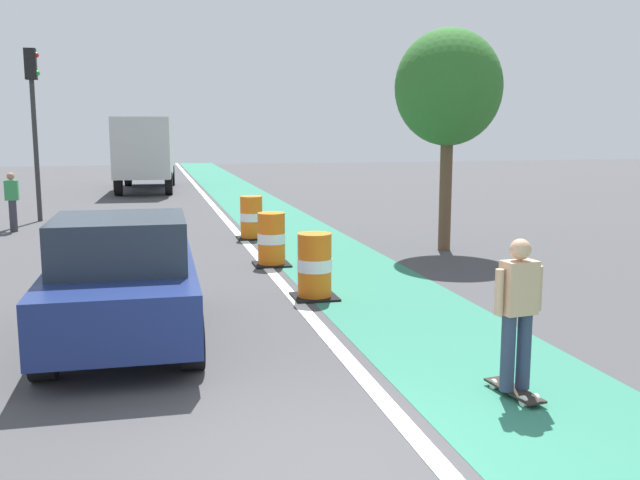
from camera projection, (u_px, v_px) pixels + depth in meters
The scene contains 12 objects.
ground_plane at pixel (332, 470), 5.89m from camera, with size 100.00×100.00×0.00m, color #424244.
bike_lane_strip at pixel (304, 239), 17.96m from camera, with size 2.50×80.00×0.01m, color #2D755B.
lane_divider_stripe at pixel (245, 242), 17.61m from camera, with size 0.20×80.00×0.01m, color silver.
skateboarder_on_lane at pixel (518, 313), 7.35m from camera, with size 0.57×0.82×1.69m.
parked_sedan_nearest at pixel (122, 281), 9.22m from camera, with size 1.98×4.13×1.70m.
traffic_barrel_front at pixel (315, 267), 11.73m from camera, with size 0.73×0.73×1.09m.
traffic_barrel_mid at pixel (271, 240), 14.54m from camera, with size 0.73×0.73×1.09m.
traffic_barrel_back at pixel (251, 218), 18.02m from camera, with size 0.73×0.73×1.09m.
delivery_truck_down_block at pixel (145, 149), 31.62m from camera, with size 2.72×7.72×3.23m.
traffic_light_corner at pixel (33, 104), 20.98m from camera, with size 0.41×0.32×5.10m.
pedestrian_crossing at pixel (12, 200), 19.20m from camera, with size 0.34×0.20×1.61m.
street_tree_sidewalk at pixel (448, 89), 15.86m from camera, with size 2.40×2.40×5.00m.
Camera 1 is at (-1.40, -5.33, 2.81)m, focal length 39.83 mm.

